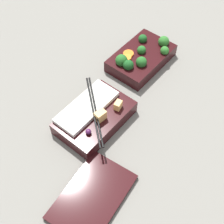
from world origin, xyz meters
TOP-DOWN VIEW (x-y plane):
  - ground_plane at (0.00, 0.00)m, footprint 3.00×3.00m
  - bento_tray_vegetable at (-0.13, -0.03)m, footprint 0.20×0.13m
  - bento_tray_rice at (0.13, 0.01)m, footprint 0.20×0.18m
  - bento_lid at (0.30, 0.15)m, footprint 0.21×0.15m

SIDE VIEW (x-z plane):
  - ground_plane at x=0.00m, z-range 0.00..0.00m
  - bento_lid at x=0.30m, z-range 0.00..0.01m
  - bento_tray_rice at x=0.13m, z-range -0.01..0.06m
  - bento_tray_vegetable at x=-0.13m, z-range -0.01..0.06m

